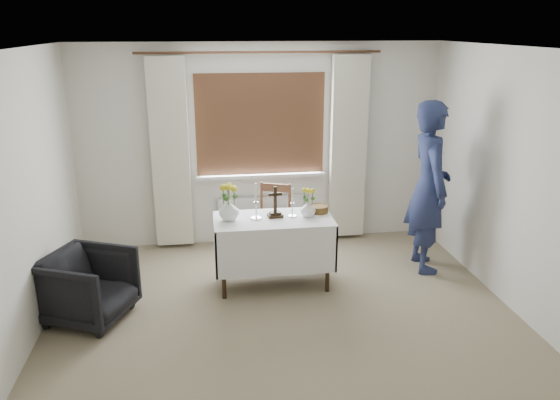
# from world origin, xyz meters

# --- Properties ---
(ground) EXTENTS (5.00, 5.00, 0.00)m
(ground) POSITION_xyz_m (0.00, 0.00, 0.00)
(ground) COLOR gray
(ground) RESTS_ON ground
(altar_table) EXTENTS (1.24, 0.64, 0.76)m
(altar_table) POSITION_xyz_m (-0.01, 1.17, 0.38)
(altar_table) COLOR white
(altar_table) RESTS_ON ground
(wooden_chair) EXTENTS (0.53, 0.53, 0.88)m
(wooden_chair) POSITION_xyz_m (0.07, 1.92, 0.44)
(wooden_chair) COLOR #59301E
(wooden_chair) RESTS_ON ground
(armchair) EXTENTS (0.96, 0.95, 0.67)m
(armchair) POSITION_xyz_m (-1.83, 0.71, 0.33)
(armchair) COLOR black
(armchair) RESTS_ON ground
(person) EXTENTS (0.52, 0.74, 1.93)m
(person) POSITION_xyz_m (1.76, 1.39, 0.96)
(person) COLOR navy
(person) RESTS_ON ground
(radiator) EXTENTS (1.10, 0.10, 0.60)m
(radiator) POSITION_xyz_m (0.00, 2.42, 0.30)
(radiator) COLOR silver
(radiator) RESTS_ON ground
(wooden_cross) EXTENTS (0.17, 0.13, 0.33)m
(wooden_cross) POSITION_xyz_m (0.01, 1.21, 0.93)
(wooden_cross) COLOR black
(wooden_cross) RESTS_ON altar_table
(candlestick_left) EXTENTS (0.13, 0.13, 0.38)m
(candlestick_left) POSITION_xyz_m (-0.19, 1.19, 0.95)
(candlestick_left) COLOR silver
(candlestick_left) RESTS_ON altar_table
(candlestick_right) EXTENTS (0.11, 0.11, 0.31)m
(candlestick_right) POSITION_xyz_m (0.19, 1.20, 0.91)
(candlestick_right) COLOR silver
(candlestick_right) RESTS_ON altar_table
(flower_vase_left) EXTENTS (0.23, 0.23, 0.22)m
(flower_vase_left) POSITION_xyz_m (-0.47, 1.19, 0.87)
(flower_vase_left) COLOR white
(flower_vase_left) RESTS_ON altar_table
(flower_vase_right) EXTENTS (0.17, 0.17, 0.17)m
(flower_vase_right) POSITION_xyz_m (0.36, 1.18, 0.85)
(flower_vase_right) COLOR white
(flower_vase_right) RESTS_ON altar_table
(wicker_basket) EXTENTS (0.23, 0.23, 0.08)m
(wicker_basket) POSITION_xyz_m (0.50, 1.30, 0.80)
(wicker_basket) COLOR brown
(wicker_basket) RESTS_ON altar_table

